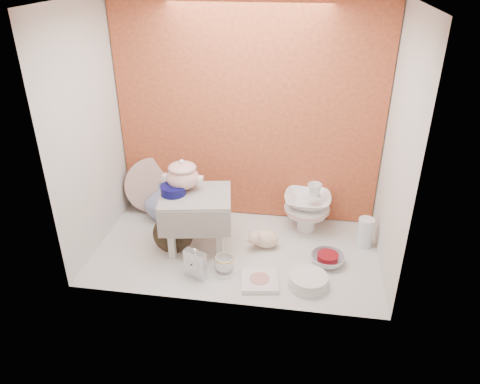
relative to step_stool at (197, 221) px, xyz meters
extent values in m
plane|color=silver|center=(0.26, -0.02, -0.19)|extent=(1.80, 1.80, 0.00)
cube|color=#C76331|center=(0.26, 0.48, 0.56)|extent=(1.80, 0.06, 1.50)
cube|color=silver|center=(-0.64, -0.02, 0.56)|extent=(0.06, 1.00, 1.50)
cube|color=silver|center=(1.16, -0.02, 0.56)|extent=(0.06, 1.00, 1.50)
cube|color=white|center=(0.26, -0.02, 1.31)|extent=(1.80, 1.00, 0.06)
cylinder|color=#090949|center=(-0.14, -0.01, 0.22)|extent=(0.21, 0.21, 0.06)
imported|color=silver|center=(-0.33, 0.32, -0.05)|extent=(0.29, 0.29, 0.27)
cube|color=silver|center=(0.07, -0.32, -0.09)|extent=(0.14, 0.10, 0.20)
ellipsoid|color=beige|center=(0.44, 0.05, -0.13)|extent=(0.24, 0.19, 0.13)
cylinder|color=white|center=(0.22, -0.25, -0.18)|extent=(0.16, 0.16, 0.01)
imported|color=white|center=(0.22, -0.25, -0.13)|extent=(0.16, 0.16, 0.10)
cube|color=white|center=(0.45, -0.32, -0.18)|extent=(0.24, 0.24, 0.03)
cylinder|color=white|center=(0.73, -0.30, -0.15)|extent=(0.25, 0.25, 0.07)
imported|color=silver|center=(0.84, -0.07, -0.16)|extent=(0.26, 0.26, 0.06)
cylinder|color=silver|center=(1.08, 0.16, -0.09)|extent=(0.13, 0.13, 0.20)
camera|label=1|loc=(0.66, -2.42, 1.52)|focal=34.17mm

